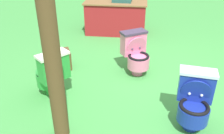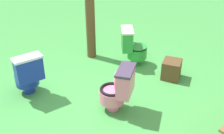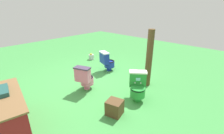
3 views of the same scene
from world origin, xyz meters
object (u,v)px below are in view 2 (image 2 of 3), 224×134
at_px(wooden_post, 90,18).
at_px(small_crate, 171,69).
at_px(toilet_blue, 28,74).
at_px(toilet_green, 133,46).
at_px(toilet_pink, 118,89).

bearing_deg(wooden_post, small_crate, 96.76).
bearing_deg(small_crate, toilet_blue, -41.59).
bearing_deg(toilet_blue, toilet_green, -4.34).
bearing_deg(toilet_green, wooden_post, -113.40).
distance_m(toilet_blue, wooden_post, 1.68).
distance_m(toilet_pink, toilet_green, 1.46).
bearing_deg(toilet_blue, wooden_post, 20.91).
relative_size(toilet_pink, small_crate, 2.16).
xyz_separation_m(toilet_blue, small_crate, (-1.81, 1.61, -0.21)).
height_order(toilet_blue, wooden_post, wooden_post).
height_order(toilet_pink, wooden_post, wooden_post).
distance_m(toilet_green, small_crate, 0.86).
xyz_separation_m(toilet_green, wooden_post, (0.22, -0.84, 0.46)).
xyz_separation_m(toilet_pink, small_crate, (-1.31, 0.23, -0.21)).
bearing_deg(small_crate, toilet_pink, -10.00).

